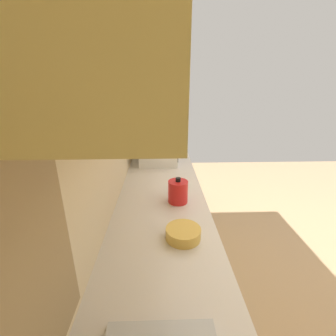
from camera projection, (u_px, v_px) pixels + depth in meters
name	position (u px, v px, depth m)	size (l,w,h in m)	color
ground_plane	(295.00, 270.00, 2.16)	(6.05, 6.05, 0.00)	tan
wall_back	(110.00, 127.00, 1.63)	(3.90, 0.12, 2.69)	beige
counter_run	(161.00, 272.00, 1.55)	(2.90, 0.62, 0.90)	#DBC672
upper_cabinets	(130.00, 17.00, 1.03)	(1.79, 0.34, 0.74)	#DCC56F
window_back_wall	(4.00, 298.00, 0.42)	(0.53, 0.02, 0.63)	#997A4C
oven_range	(162.00, 172.00, 3.21)	(0.67, 0.63, 1.08)	#B7BABF
microwave	(159.00, 148.00, 2.30)	(0.47, 0.36, 0.26)	white
bowl	(183.00, 233.00, 1.18)	(0.18, 0.18, 0.06)	gold
kettle	(178.00, 191.00, 1.52)	(0.18, 0.13, 0.17)	red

